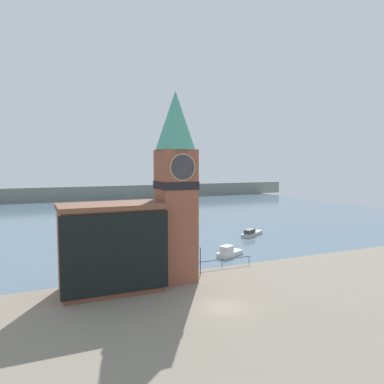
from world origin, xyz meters
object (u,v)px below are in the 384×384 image
Objects in this scene: boat_far at (251,233)px; mooring_bollard_near at (194,272)px; clock_tower at (176,181)px; lamp_post at (200,254)px; pier_building at (111,247)px; boat_near at (229,252)px.

boat_far is 8.38× the size of mooring_bollard_near.
clock_tower is 31.77m from boat_far.
pier_building is at bearing -173.87° from lamp_post.
boat_far is (30.60, 19.64, -4.26)m from pier_building.
boat_far is at bearing 42.37° from mooring_bollard_near.
pier_building is 11.39m from mooring_bollard_near.
mooring_bollard_near is at bearing 175.79° from lamp_post.
mooring_bollard_near is at bearing -168.32° from boat_near.
boat_far is 1.71× the size of lamp_post.
clock_tower is at bearing -169.90° from lamp_post.
clock_tower is 6.06× the size of lamp_post.
pier_building is at bearing -175.66° from clock_tower.
lamp_post is at bearing 10.10° from clock_tower.
clock_tower is 9.78m from lamp_post.
pier_building is 36.61m from boat_far.
boat_far reaches higher than mooring_bollard_near.
lamp_post reaches higher than boat_far.
boat_far is at bearing 19.50° from boat_near.
lamp_post reaches higher than mooring_bollard_near.
boat_far is at bearing 39.85° from clock_tower.
lamp_post is (3.46, 0.62, -9.13)m from clock_tower.
mooring_bollard_near is (2.68, 0.67, -11.30)m from clock_tower.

